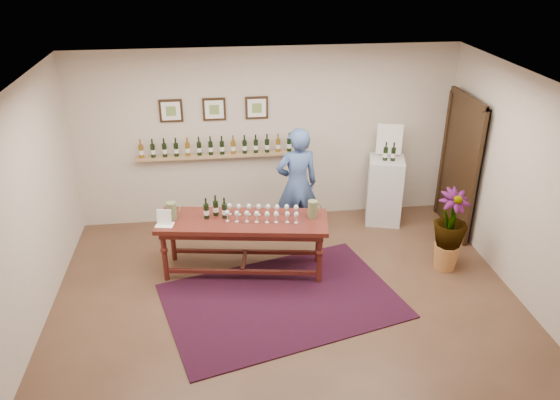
{
  "coord_description": "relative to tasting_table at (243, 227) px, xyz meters",
  "views": [
    {
      "loc": [
        -0.81,
        -5.66,
        4.26
      ],
      "look_at": [
        0.0,
        0.8,
        1.1
      ],
      "focal_mm": 35.0,
      "sensor_mm": 36.0,
      "label": 1
    }
  ],
  "objects": [
    {
      "name": "menu_card",
      "position": [
        -1.03,
        -0.01,
        0.23
      ],
      "size": [
        0.26,
        0.21,
        0.21
      ],
      "primitive_type": "cube",
      "rotation": [
        0.0,
        0.0,
        -0.17
      ],
      "color": "white",
      "rests_on": "tasting_table"
    },
    {
      "name": "tasting_table",
      "position": [
        0.0,
        0.0,
        0.0
      ],
      "size": [
        2.38,
        1.07,
        0.81
      ],
      "rotation": [
        0.0,
        0.0,
        -0.15
      ],
      "color": "#441711",
      "rests_on": "ground"
    },
    {
      "name": "info_sign",
      "position": [
        2.43,
        1.37,
        0.67
      ],
      "size": [
        0.39,
        0.12,
        0.55
      ],
      "primitive_type": "cube",
      "rotation": [
        0.0,
        0.0,
        -0.26
      ],
      "color": "white",
      "rests_on": "display_pedestal"
    },
    {
      "name": "table_glasses",
      "position": [
        0.27,
        -0.0,
        0.21
      ],
      "size": [
        1.25,
        0.48,
        0.17
      ],
      "primitive_type": null,
      "rotation": [
        0.0,
        0.0,
        -0.17
      ],
      "color": "silver",
      "rests_on": "tasting_table"
    },
    {
      "name": "pitcher_left",
      "position": [
        -0.94,
        0.14,
        0.24
      ],
      "size": [
        0.15,
        0.15,
        0.24
      ],
      "primitive_type": null,
      "rotation": [
        0.0,
        0.0,
        -0.0
      ],
      "color": "#667045",
      "rests_on": "tasting_table"
    },
    {
      "name": "rug",
      "position": [
        0.44,
        -0.78,
        -0.68
      ],
      "size": [
        3.31,
        2.63,
        0.02
      ],
      "primitive_type": "cube",
      "rotation": [
        0.0,
        0.0,
        0.26
      ],
      "color": "#490D16",
      "rests_on": "ground"
    },
    {
      "name": "pitcher_right",
      "position": [
        0.95,
        -0.05,
        0.24
      ],
      "size": [
        0.19,
        0.19,
        0.24
      ],
      "primitive_type": null,
      "rotation": [
        0.0,
        0.0,
        -0.26
      ],
      "color": "#667045",
      "rests_on": "tasting_table"
    },
    {
      "name": "pedestal_bottles",
      "position": [
        2.38,
        1.17,
        0.56
      ],
      "size": [
        0.32,
        0.16,
        0.31
      ],
      "primitive_type": null,
      "rotation": [
        0.0,
        0.0,
        -0.26
      ],
      "color": "black",
      "rests_on": "display_pedestal"
    },
    {
      "name": "table_bottles",
      "position": [
        -0.35,
        0.13,
        0.27
      ],
      "size": [
        0.3,
        0.18,
        0.31
      ],
      "primitive_type": null,
      "rotation": [
        0.0,
        0.0,
        -0.07
      ],
      "color": "black",
      "rests_on": "tasting_table"
    },
    {
      "name": "display_pedestal",
      "position": [
        2.37,
        1.22,
        -0.15
      ],
      "size": [
        0.67,
        0.67,
        1.09
      ],
      "primitive_type": "cube",
      "rotation": [
        0.0,
        0.0,
        -0.26
      ],
      "color": "silver",
      "rests_on": "ground"
    },
    {
      "name": "potted_plant",
      "position": [
        2.83,
        -0.29,
        -0.09
      ],
      "size": [
        0.67,
        0.67,
        1.03
      ],
      "rotation": [
        0.0,
        0.0,
        0.25
      ],
      "color": "#B9773D",
      "rests_on": "ground"
    },
    {
      "name": "person",
      "position": [
        0.87,
        0.86,
        0.2
      ],
      "size": [
        0.7,
        0.51,
        1.79
      ],
      "primitive_type": "imported",
      "rotation": [
        0.0,
        0.0,
        3.28
      ],
      "color": "#3C598F",
      "rests_on": "ground"
    },
    {
      "name": "room_shell",
      "position": [
        2.61,
        1.0,
        0.43
      ],
      "size": [
        6.0,
        6.0,
        6.0
      ],
      "color": "beige",
      "rests_on": "ground"
    },
    {
      "name": "ground",
      "position": [
        0.5,
        -0.85,
        -0.69
      ],
      "size": [
        6.0,
        6.0,
        0.0
      ],
      "primitive_type": "plane",
      "color": "#4D3422",
      "rests_on": "ground"
    }
  ]
}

